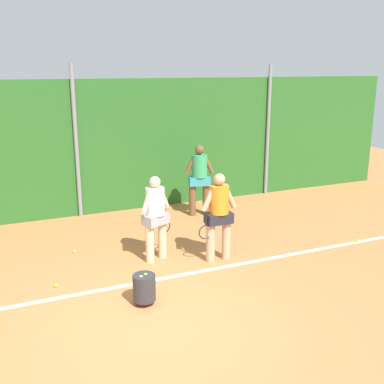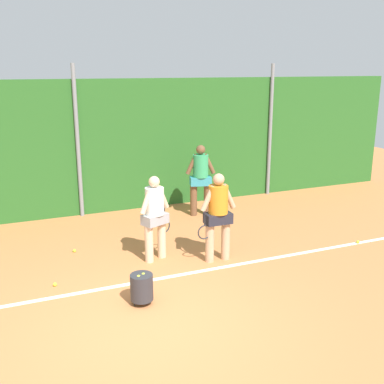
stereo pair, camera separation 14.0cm
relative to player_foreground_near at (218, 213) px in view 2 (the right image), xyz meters
name	(u,v)px [view 2 (the right image)]	position (x,y,z in m)	size (l,w,h in m)	color
ground_plane	(121,279)	(-1.93, -0.10, -0.96)	(28.88, 28.88, 0.00)	#C67542
hedge_fence_backdrop	(77,149)	(-1.93, 4.00, 0.71)	(18.77, 0.25, 3.35)	#286023
fence_post_center	(78,142)	(-1.93, 3.82, 0.89)	(0.10, 0.10, 3.71)	gray
fence_post_right	(270,131)	(3.48, 3.82, 0.89)	(0.10, 0.10, 3.71)	gray
court_baseline_paint	(125,285)	(-1.93, -0.35, -0.96)	(13.72, 0.10, 0.01)	white
player_foreground_near	(218,213)	(0.00, 0.00, 0.00)	(0.80, 0.37, 1.72)	tan
player_midcourt	(155,214)	(-1.08, 0.50, -0.03)	(0.71, 0.45, 1.66)	beige
player_backcourt_far	(201,176)	(0.84, 2.73, 0.04)	(0.73, 0.42, 1.78)	brown
ball_hopper	(142,287)	(-1.84, -1.09, -0.67)	(0.36, 0.36, 0.51)	#2D2D33
tennis_ball_2	(358,242)	(3.13, -0.37, -0.93)	(0.07, 0.07, 0.07)	#CCDB33
tennis_ball_3	(55,284)	(-3.04, 0.06, -0.93)	(0.07, 0.07, 0.07)	#CCDB33
tennis_ball_7	(74,251)	(-2.50, 1.47, -0.93)	(0.07, 0.07, 0.07)	#CCDB33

